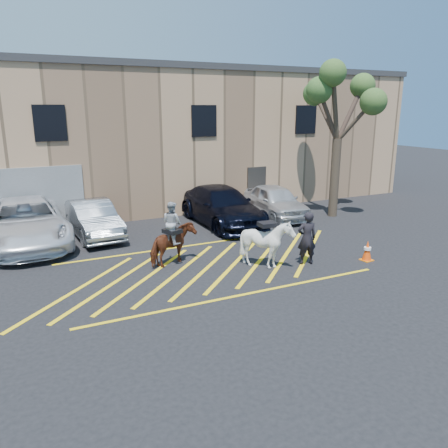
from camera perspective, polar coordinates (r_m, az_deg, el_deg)
name	(u,v)px	position (r m, az deg, el deg)	size (l,w,h in m)	color
ground	(204,265)	(15.09, -2.57, -5.31)	(90.00, 90.00, 0.00)	black
car_white_pickup	(26,222)	(18.71, -24.45, 0.19)	(2.95, 6.39, 1.78)	white
car_silver_sedan	(93,219)	(18.98, -16.75, 0.65)	(1.57, 4.51, 1.49)	gray
car_blue_suv	(222,206)	(20.09, -0.29, 2.36)	(2.36, 5.82, 1.69)	black
car_white_suv	(275,201)	(21.61, 6.72, 2.99)	(1.85, 4.60, 1.57)	silver
handler	(307,238)	(15.12, 10.77, -1.84)	(0.67, 0.44, 1.84)	black
warehouse	(120,137)	(25.68, -13.44, 11.04)	(32.42, 10.20, 7.30)	tan
hatching_zone	(208,267)	(14.83, -2.11, -5.65)	(12.60, 5.12, 0.01)	yellow
mounted_bay	(172,240)	(14.90, -6.75, -2.04)	(1.84, 1.38, 2.21)	maroon
saddled_white	(267,243)	(14.63, 5.63, -2.51)	(1.44, 1.60, 1.69)	silver
traffic_cone	(367,251)	(16.16, 18.21, -3.31)	(0.42, 0.42, 0.73)	orange
tree	(340,97)	(21.84, 14.89, 15.70)	(3.99, 4.37, 7.31)	#433828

